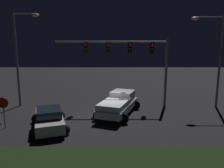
{
  "coord_description": "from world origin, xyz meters",
  "views": [
    {
      "loc": [
        0.17,
        -16.69,
        5.77
      ],
      "look_at": [
        0.18,
        1.4,
        2.47
      ],
      "focal_mm": 33.84,
      "sensor_mm": 36.0,
      "label": 1
    }
  ],
  "objects_px": {
    "pickup_truck": "(119,103)",
    "traffic_signal_gantry": "(130,54)",
    "street_lamp_left": "(21,49)",
    "street_lamp_right": "(214,51)",
    "car_sedan": "(49,118)",
    "stop_sign": "(3,107)"
  },
  "relations": [
    {
      "from": "traffic_signal_gantry",
      "to": "street_lamp_right",
      "type": "relative_size",
      "value": 1.23
    },
    {
      "from": "pickup_truck",
      "to": "street_lamp_right",
      "type": "height_order",
      "value": "street_lamp_right"
    },
    {
      "from": "car_sedan",
      "to": "street_lamp_left",
      "type": "relative_size",
      "value": 0.54
    },
    {
      "from": "pickup_truck",
      "to": "car_sedan",
      "type": "height_order",
      "value": "pickup_truck"
    },
    {
      "from": "traffic_signal_gantry",
      "to": "stop_sign",
      "type": "distance_m",
      "value": 11.21
    },
    {
      "from": "car_sedan",
      "to": "street_lamp_left",
      "type": "bearing_deg",
      "value": 16.74
    },
    {
      "from": "pickup_truck",
      "to": "traffic_signal_gantry",
      "type": "relative_size",
      "value": 0.56
    },
    {
      "from": "street_lamp_right",
      "to": "stop_sign",
      "type": "relative_size",
      "value": 3.76
    },
    {
      "from": "car_sedan",
      "to": "traffic_signal_gantry",
      "type": "height_order",
      "value": "traffic_signal_gantry"
    },
    {
      "from": "street_lamp_left",
      "to": "street_lamp_right",
      "type": "bearing_deg",
      "value": -1.19
    },
    {
      "from": "pickup_truck",
      "to": "traffic_signal_gantry",
      "type": "xyz_separation_m",
      "value": [
        1.06,
        2.13,
        4.03
      ]
    },
    {
      "from": "pickup_truck",
      "to": "street_lamp_right",
      "type": "bearing_deg",
      "value": -56.45
    },
    {
      "from": "car_sedan",
      "to": "street_lamp_left",
      "type": "xyz_separation_m",
      "value": [
        -4.06,
        5.72,
        4.69
      ]
    },
    {
      "from": "street_lamp_right",
      "to": "street_lamp_left",
      "type": "bearing_deg",
      "value": 178.81
    },
    {
      "from": "car_sedan",
      "to": "stop_sign",
      "type": "bearing_deg",
      "value": 69.79
    },
    {
      "from": "traffic_signal_gantry",
      "to": "street_lamp_left",
      "type": "height_order",
      "value": "street_lamp_left"
    },
    {
      "from": "pickup_truck",
      "to": "street_lamp_right",
      "type": "xyz_separation_m",
      "value": [
        8.73,
        2.11,
        4.3
      ]
    },
    {
      "from": "street_lamp_right",
      "to": "stop_sign",
      "type": "distance_m",
      "value": 18.11
    },
    {
      "from": "street_lamp_left",
      "to": "street_lamp_right",
      "type": "relative_size",
      "value": 1.04
    },
    {
      "from": "car_sedan",
      "to": "street_lamp_left",
      "type": "distance_m",
      "value": 8.44
    },
    {
      "from": "pickup_truck",
      "to": "traffic_signal_gantry",
      "type": "bearing_deg",
      "value": -6.54
    },
    {
      "from": "street_lamp_left",
      "to": "stop_sign",
      "type": "distance_m",
      "value": 6.89
    }
  ]
}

